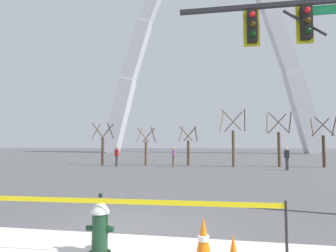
{
  "coord_description": "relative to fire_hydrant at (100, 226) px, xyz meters",
  "views": [
    {
      "loc": [
        1.76,
        -5.55,
        1.8
      ],
      "look_at": [
        -0.03,
        5.0,
        2.5
      ],
      "focal_mm": 29.79,
      "sensor_mm": 36.0,
      "label": 1
    }
  ],
  "objects": [
    {
      "name": "tree_right_mid",
      "position": [
        6.84,
        18.9,
        1.46
      ],
      "size": [
        1.99,
        2.01,
        4.33
      ],
      "color": "brown",
      "rests_on": "ground"
    },
    {
      "name": "traffic_cone_mid_sidewalk",
      "position": [
        1.69,
        -0.16,
        -0.11
      ],
      "size": [
        0.36,
        0.36,
        0.73
      ],
      "color": "black",
      "rests_on": "ground"
    },
    {
      "name": "tree_center_right",
      "position": [
        3.28,
        18.4,
        1.56
      ],
      "size": [
        2.09,
        2.1,
        4.55
      ],
      "color": "brown",
      "rests_on": "ground"
    },
    {
      "name": "ground_plane",
      "position": [
        0.11,
        1.15,
        -0.47
      ],
      "size": [
        240.0,
        240.0,
        0.0
      ],
      "primitive_type": "plane",
      "color": "#474749"
    },
    {
      "name": "pedestrian_walking_left",
      "position": [
        6.78,
        16.17,
        0.35
      ],
      "size": [
        0.39,
        0.32,
        1.59
      ],
      "color": "#38383D",
      "rests_on": "ground"
    },
    {
      "name": "tree_center_left",
      "position": [
        -0.41,
        19.44,
        1.01
      ],
      "size": [
        1.56,
        1.56,
        3.34
      ],
      "color": "brown",
      "rests_on": "ground"
    },
    {
      "name": "tree_far_left",
      "position": [
        -7.7,
        18.35,
        1.14
      ],
      "size": [
        1.68,
        1.69,
        3.62
      ],
      "color": "#473323",
      "rests_on": "ground"
    },
    {
      "name": "tree_far_right",
      "position": [
        10.2,
        19.11,
        1.27
      ],
      "size": [
        1.81,
        1.82,
        3.92
      ],
      "color": "#473323",
      "rests_on": "ground"
    },
    {
      "name": "monument_arch",
      "position": [
        0.11,
        52.69,
        20.21
      ],
      "size": [
        44.04,
        3.08,
        47.84
      ],
      "color": "silver",
      "rests_on": "ground"
    },
    {
      "name": "pedestrian_walking_right",
      "position": [
        -6.14,
        17.56,
        0.35
      ],
      "size": [
        0.39,
        0.31,
        1.59
      ],
      "color": "#38383D",
      "rests_on": "ground"
    },
    {
      "name": "traffic_signal_gantry",
      "position": [
        4.57,
        3.37,
        3.6
      ],
      "size": [
        5.02,
        0.44,
        6.0
      ],
      "color": "#232326",
      "rests_on": "ground"
    },
    {
      "name": "fire_hydrant",
      "position": [
        0.0,
        0.0,
        0.0
      ],
      "size": [
        0.46,
        0.48,
        0.99
      ],
      "color": "black",
      "rests_on": "ground"
    },
    {
      "name": "caution_tape_barrier",
      "position": [
        -0.16,
        -0.12,
        0.22
      ],
      "size": [
        6.13,
        0.27,
        0.97
      ],
      "color": "#232326",
      "rests_on": "ground"
    },
    {
      "name": "tree_left_mid",
      "position": [
        -3.95,
        18.68,
        0.96
      ],
      "size": [
        1.51,
        1.51,
        3.23
      ],
      "color": "brown",
      "rests_on": "ground"
    },
    {
      "name": "pedestrian_standing_center",
      "position": [
        -1.39,
        17.46,
        0.35
      ],
      "size": [
        0.22,
        0.35,
        1.59
      ],
      "color": "brown",
      "rests_on": "ground"
    }
  ]
}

